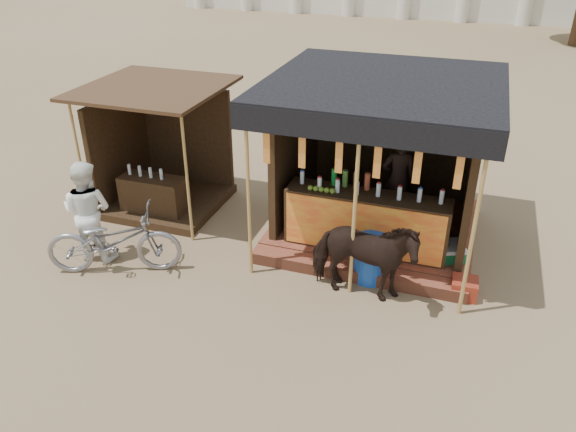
{
  "coord_description": "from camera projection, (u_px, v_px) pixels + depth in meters",
  "views": [
    {
      "loc": [
        2.35,
        -5.28,
        5.06
      ],
      "look_at": [
        0.0,
        1.6,
        1.1
      ],
      "focal_mm": 35.0,
      "sensor_mm": 36.0,
      "label": 1
    }
  ],
  "objects": [
    {
      "name": "red_crate",
      "position": [
        464.0,
        288.0,
        8.32
      ],
      "size": [
        0.39,
        0.39,
        0.28
      ],
      "primitive_type": "cube",
      "rotation": [
        0.0,
        0.0,
        0.04
      ],
      "color": "maroon",
      "rests_on": "ground"
    },
    {
      "name": "secondary_stall",
      "position": [
        158.0,
        163.0,
        10.66
      ],
      "size": [
        2.4,
        2.4,
        2.38
      ],
      "color": "#362613",
      "rests_on": "ground"
    },
    {
      "name": "bystander",
      "position": [
        88.0,
        211.0,
        8.95
      ],
      "size": [
        0.88,
        0.72,
        1.7
      ],
      "primitive_type": "imported",
      "rotation": [
        0.0,
        0.0,
        3.24
      ],
      "color": "white",
      "rests_on": "ground"
    },
    {
      "name": "motorbike",
      "position": [
        114.0,
        241.0,
        8.73
      ],
      "size": [
        2.2,
        1.46,
        1.09
      ],
      "primitive_type": "imported",
      "rotation": [
        0.0,
        0.0,
        1.96
      ],
      "color": "gray",
      "rests_on": "ground"
    },
    {
      "name": "ground",
      "position": [
        249.0,
        343.0,
        7.47
      ],
      "size": [
        120.0,
        120.0,
        0.0
      ],
      "primitive_type": "plane",
      "color": "#846B4C",
      "rests_on": "ground"
    },
    {
      "name": "cooler",
      "position": [
        442.0,
        257.0,
        8.89
      ],
      "size": [
        0.76,
        0.66,
        0.46
      ],
      "color": "#19703B",
      "rests_on": "ground"
    },
    {
      "name": "cow",
      "position": [
        363.0,
        258.0,
        8.05
      ],
      "size": [
        1.6,
        0.73,
        1.35
      ],
      "primitive_type": "imported",
      "rotation": [
        0.0,
        0.0,
        1.57
      ],
      "color": "black",
      "rests_on": "ground"
    },
    {
      "name": "main_stall",
      "position": [
        378.0,
        182.0,
        9.49
      ],
      "size": [
        3.6,
        3.61,
        2.78
      ],
      "color": "brown",
      "rests_on": "ground"
    },
    {
      "name": "blue_barrel",
      "position": [
        371.0,
        259.0,
        8.62
      ],
      "size": [
        0.67,
        0.67,
        0.72
      ],
      "primitive_type": "cylinder",
      "rotation": [
        0.0,
        0.0,
        0.31
      ],
      "color": "#1748AD",
      "rests_on": "ground"
    }
  ]
}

